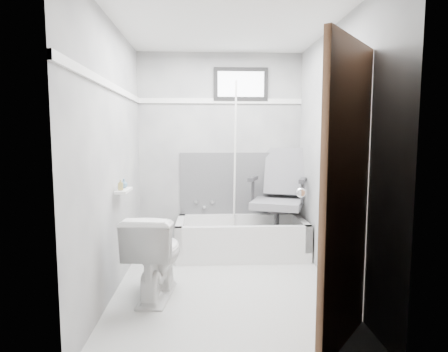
{
  "coord_description": "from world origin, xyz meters",
  "views": [
    {
      "loc": [
        -0.18,
        -3.34,
        1.4
      ],
      "look_at": [
        0.0,
        0.35,
        1.0
      ],
      "focal_mm": 30.0,
      "sensor_mm": 36.0,
      "label": 1
    }
  ],
  "objects": [
    {
      "name": "floor",
      "position": [
        0.0,
        0.0,
        0.0
      ],
      "size": [
        2.6,
        2.6,
        0.0
      ],
      "primitive_type": "plane",
      "color": "silver",
      "rests_on": "ground"
    },
    {
      "name": "ceiling",
      "position": [
        0.0,
        0.0,
        2.4
      ],
      "size": [
        2.6,
        2.6,
        0.0
      ],
      "primitive_type": "plane",
      "rotation": [
        3.14,
        0.0,
        0.0
      ],
      "color": "silver",
      "rests_on": "floor"
    },
    {
      "name": "wall_back",
      "position": [
        0.0,
        1.3,
        1.2
      ],
      "size": [
        2.0,
        0.02,
        2.4
      ],
      "primitive_type": "cube",
      "color": "slate",
      "rests_on": "floor"
    },
    {
      "name": "wall_front",
      "position": [
        0.0,
        -1.3,
        1.2
      ],
      "size": [
        2.0,
        0.02,
        2.4
      ],
      "primitive_type": "cube",
      "color": "slate",
      "rests_on": "floor"
    },
    {
      "name": "wall_left",
      "position": [
        -1.0,
        0.0,
        1.2
      ],
      "size": [
        0.02,
        2.6,
        2.4
      ],
      "primitive_type": "cube",
      "color": "slate",
      "rests_on": "floor"
    },
    {
      "name": "wall_right",
      "position": [
        1.0,
        0.0,
        1.2
      ],
      "size": [
        0.02,
        2.6,
        2.4
      ],
      "primitive_type": "cube",
      "color": "slate",
      "rests_on": "floor"
    },
    {
      "name": "bathtub",
      "position": [
        0.23,
        0.93,
        0.21
      ],
      "size": [
        1.5,
        0.7,
        0.42
      ],
      "primitive_type": null,
      "color": "white",
      "rests_on": "floor"
    },
    {
      "name": "office_chair",
      "position": [
        0.65,
        0.95,
        0.69
      ],
      "size": [
        0.84,
        0.84,
        1.14
      ],
      "primitive_type": null,
      "rotation": [
        0.0,
        0.0,
        -0.35
      ],
      "color": "slate",
      "rests_on": "bathtub"
    },
    {
      "name": "toilet",
      "position": [
        -0.62,
        -0.16,
        0.37
      ],
      "size": [
        0.51,
        0.79,
        0.73
      ],
      "primitive_type": "imported",
      "rotation": [
        0.0,
        0.0,
        3.02
      ],
      "color": "white",
      "rests_on": "floor"
    },
    {
      "name": "door",
      "position": [
        0.98,
        -1.28,
        1.0
      ],
      "size": [
        0.78,
        0.78,
        2.0
      ],
      "primitive_type": null,
      "color": "#53361E",
      "rests_on": "floor"
    },
    {
      "name": "window",
      "position": [
        0.25,
        1.29,
        2.02
      ],
      "size": [
        0.66,
        0.04,
        0.4
      ],
      "primitive_type": null,
      "color": "black",
      "rests_on": "wall_back"
    },
    {
      "name": "backerboard",
      "position": [
        0.25,
        1.29,
        0.8
      ],
      "size": [
        1.5,
        0.02,
        0.78
      ],
      "primitive_type": "cube",
      "color": "#4C4C4F",
      "rests_on": "wall_back"
    },
    {
      "name": "trim_back",
      "position": [
        0.0,
        1.29,
        1.82
      ],
      "size": [
        2.0,
        0.02,
        0.06
      ],
      "primitive_type": "cube",
      "color": "white",
      "rests_on": "wall_back"
    },
    {
      "name": "trim_left",
      "position": [
        -0.99,
        0.0,
        1.82
      ],
      "size": [
        0.02,
        2.6,
        0.06
      ],
      "primitive_type": "cube",
      "color": "white",
      "rests_on": "wall_left"
    },
    {
      "name": "pole",
      "position": [
        0.16,
        1.06,
        1.05
      ],
      "size": [
        0.02,
        0.33,
        1.93
      ],
      "primitive_type": "cylinder",
      "rotation": [
        0.16,
        0.0,
        0.0
      ],
      "color": "white",
      "rests_on": "bathtub"
    },
    {
      "name": "shelf",
      "position": [
        -0.93,
        0.08,
        0.9
      ],
      "size": [
        0.1,
        0.32,
        0.02
      ],
      "primitive_type": "cube",
      "color": "white",
      "rests_on": "wall_left"
    },
    {
      "name": "soap_bottle_a",
      "position": [
        -0.94,
        0.0,
        0.97
      ],
      "size": [
        0.05,
        0.05,
        0.1
      ],
      "primitive_type": "imported",
      "rotation": [
        0.0,
        0.0,
        0.14
      ],
      "color": "tan",
      "rests_on": "shelf"
    },
    {
      "name": "soap_bottle_b",
      "position": [
        -0.94,
        0.14,
        0.96
      ],
      "size": [
        0.09,
        0.09,
        0.08
      ],
      "primitive_type": "imported",
      "rotation": [
        0.0,
        0.0,
        0.56
      ],
      "color": "slate",
      "rests_on": "shelf"
    },
    {
      "name": "faucet",
      "position": [
        -0.2,
        1.27,
        0.55
      ],
      "size": [
        0.26,
        0.1,
        0.16
      ],
      "primitive_type": null,
      "color": "silver",
      "rests_on": "wall_back"
    }
  ]
}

